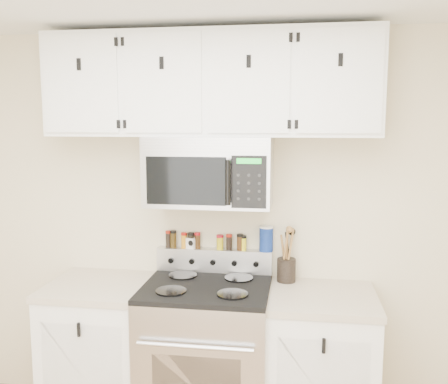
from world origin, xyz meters
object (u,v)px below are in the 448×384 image
Objects in this scene: range at (207,357)px; microwave at (210,171)px; utensil_crock at (286,268)px; salt_canister at (266,239)px.

microwave is at bearing 89.77° from range.
range is 3.18× the size of utensil_crock.
utensil_crock is (0.47, 0.11, -0.62)m from microwave.
range is 0.74m from utensil_crock.
range is 1.15m from microwave.
salt_canister is at bearing 39.70° from range.
range is at bearing -140.30° from salt_canister.
utensil_crock is (0.47, 0.23, 0.52)m from range.
utensil_crock is at bearing 26.13° from range.
utensil_crock is 0.23m from salt_canister.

